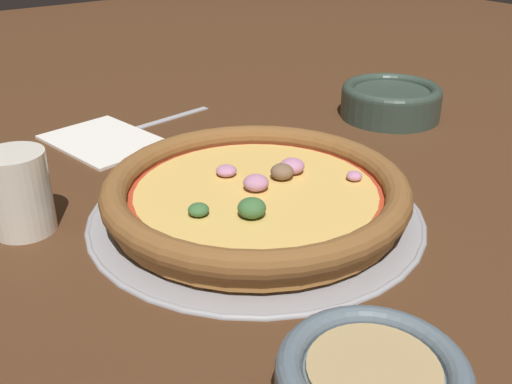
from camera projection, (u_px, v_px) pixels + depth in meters
The scene contains 7 objects.
ground_plane at pixel (256, 215), 0.66m from camera, with size 3.00×3.00×0.00m, color #4C2D19.
pizza_tray at pixel (256, 212), 0.66m from camera, with size 0.37×0.37×0.01m.
pizza at pixel (256, 192), 0.65m from camera, with size 0.33×0.33×0.04m.
bowl_far at pixel (391, 100), 0.94m from camera, with size 0.16×0.16×0.05m.
drinking_cup at pixel (19, 192), 0.62m from camera, with size 0.06×0.06×0.09m.
napkin at pixel (104, 139), 0.86m from camera, with size 0.19×0.15×0.01m.
fork at pixel (151, 124), 0.92m from camera, with size 0.05×0.20×0.00m.
Camera 1 is at (-0.47, 0.34, 0.32)m, focal length 42.00 mm.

